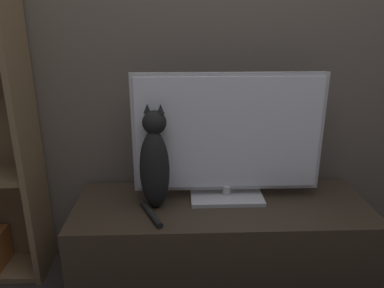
{
  "coord_description": "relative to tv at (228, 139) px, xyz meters",
  "views": [
    {
      "loc": [
        -0.21,
        -0.75,
        1.35
      ],
      "look_at": [
        -0.15,
        0.93,
        0.77
      ],
      "focal_mm": 35.0,
      "sensor_mm": 36.0,
      "label": 1
    }
  ],
  "objects": [
    {
      "name": "tv_stand",
      "position": [
        -0.03,
        -0.06,
        -0.55
      ],
      "size": [
        1.46,
        0.53,
        0.46
      ],
      "color": "#33281E",
      "rests_on": "ground_plane"
    },
    {
      "name": "wall_back",
      "position": [
        -0.03,
        0.25,
        0.52
      ],
      "size": [
        4.8,
        0.05,
        2.6
      ],
      "color": "#60564C",
      "rests_on": "ground_plane"
    },
    {
      "name": "cat",
      "position": [
        -0.36,
        -0.09,
        -0.09
      ],
      "size": [
        0.16,
        0.29,
        0.51
      ],
      "rotation": [
        0.0,
        0.0,
        -0.19
      ],
      "color": "black",
      "rests_on": "tv_stand"
    },
    {
      "name": "tv",
      "position": [
        0.0,
        0.0,
        0.0
      ],
      "size": [
        0.93,
        0.22,
        0.64
      ],
      "color": "#B7B7BC",
      "rests_on": "tv_stand"
    }
  ]
}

